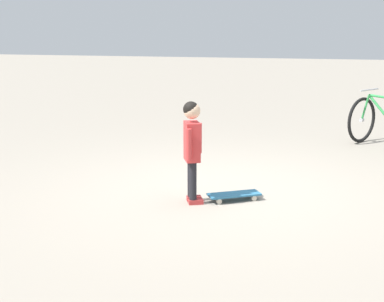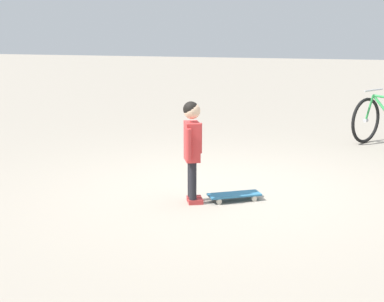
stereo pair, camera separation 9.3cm
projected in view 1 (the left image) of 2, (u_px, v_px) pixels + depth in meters
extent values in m
plane|color=#9E9384|center=(227.00, 190.00, 6.34)|extent=(50.00, 50.00, 0.00)
cylinder|color=black|center=(191.00, 179.00, 5.89)|extent=(0.08, 0.08, 0.42)
cube|color=#B73333|center=(194.00, 198.00, 5.95)|extent=(0.17, 0.13, 0.05)
cylinder|color=black|center=(193.00, 182.00, 5.79)|extent=(0.08, 0.08, 0.42)
cube|color=#B73333|center=(196.00, 202.00, 5.84)|extent=(0.17, 0.13, 0.05)
cube|color=#D13838|center=(192.00, 141.00, 5.75)|extent=(0.22, 0.28, 0.40)
cylinder|color=#D13838|center=(199.00, 138.00, 5.92)|extent=(0.06, 0.06, 0.32)
cylinder|color=#D13838|center=(189.00, 145.00, 5.59)|extent=(0.06, 0.06, 0.32)
sphere|color=beige|center=(192.00, 111.00, 5.68)|extent=(0.17, 0.17, 0.17)
sphere|color=black|center=(191.00, 109.00, 5.68)|extent=(0.16, 0.16, 0.16)
cube|color=teal|center=(234.00, 194.00, 5.95)|extent=(0.57, 0.44, 0.02)
cube|color=#B7B7BC|center=(251.00, 194.00, 6.01)|extent=(0.08, 0.11, 0.02)
cube|color=#B7B7BC|center=(217.00, 197.00, 5.90)|extent=(0.08, 0.11, 0.02)
cylinder|color=beige|center=(249.00, 194.00, 6.08)|extent=(0.06, 0.05, 0.06)
cylinder|color=beige|center=(254.00, 198.00, 5.94)|extent=(0.06, 0.05, 0.06)
cylinder|color=beige|center=(214.00, 197.00, 5.98)|extent=(0.06, 0.05, 0.06)
cylinder|color=beige|center=(219.00, 201.00, 5.84)|extent=(0.06, 0.05, 0.06)
torus|color=black|center=(362.00, 120.00, 8.81)|extent=(0.46, 0.60, 0.71)
cylinder|color=#B7B7BC|center=(362.00, 120.00, 8.81)|extent=(0.08, 0.08, 0.06)
cylinder|color=green|center=(382.00, 111.00, 8.51)|extent=(0.44, 0.34, 0.48)
cylinder|color=green|center=(365.00, 108.00, 8.72)|extent=(0.12, 0.10, 0.41)
cylinder|color=#B7B7BC|center=(369.00, 90.00, 8.62)|extent=(0.29, 0.39, 0.02)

